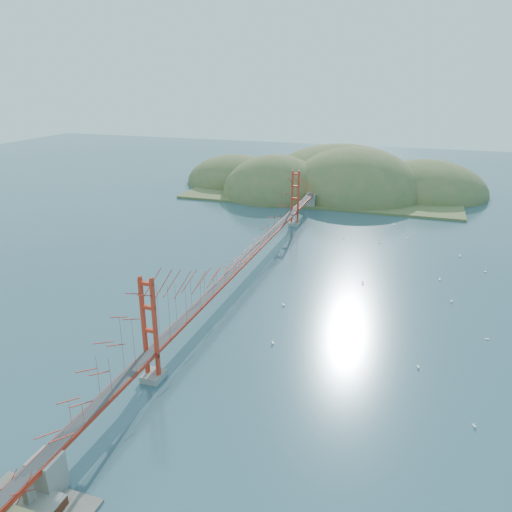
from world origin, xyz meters
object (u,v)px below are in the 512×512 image
(bridge, at_px, (248,234))
(sailboat_0, at_px, (418,366))
(sailboat_1, at_px, (363,283))
(fort, at_px, (37,504))
(sailboat_2, at_px, (487,338))

(bridge, relative_size, sailboat_0, 151.34)
(sailboat_0, bearing_deg, sailboat_1, 112.00)
(sailboat_1, bearing_deg, bridge, -171.98)
(fort, relative_size, sailboat_0, 5.93)
(bridge, bearing_deg, sailboat_1, 8.02)
(sailboat_1, bearing_deg, sailboat_2, -37.07)
(fort, bearing_deg, sailboat_2, 48.31)
(fort, bearing_deg, sailboat_0, 48.01)
(bridge, bearing_deg, sailboat_0, -35.60)
(sailboat_0, distance_m, sailboat_1, 23.18)
(bridge, xyz_separation_m, sailboat_1, (17.83, 2.51, -6.86))
(fort, distance_m, sailboat_1, 53.42)
(bridge, height_order, sailboat_2, bridge)
(bridge, height_order, sailboat_0, bridge)
(bridge, relative_size, sailboat_2, 151.74)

